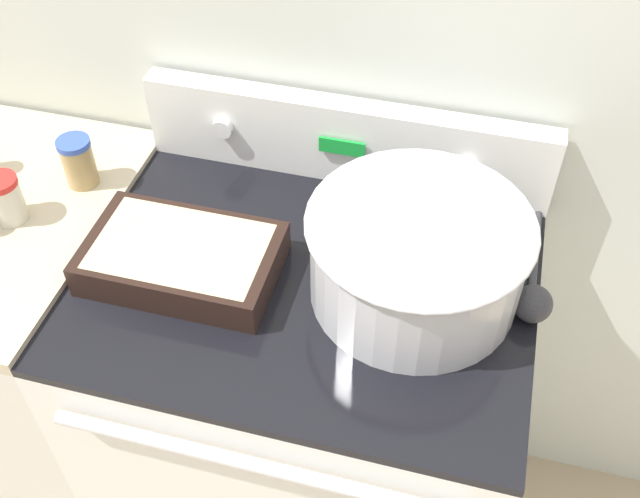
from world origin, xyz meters
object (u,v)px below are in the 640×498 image
Objects in this scene: casserole_dish at (182,257)px; mixing_bowl at (417,254)px; ladle at (533,296)px; spice_jar_blue_cap at (78,162)px; spice_jar_red_cap at (5,199)px.

mixing_bowl is at bearing 8.02° from casserole_dish.
ladle is (0.60, 0.07, -0.01)m from casserole_dish.
casserole_dish is at bearing -173.20° from ladle.
ladle is 2.85× the size of spice_jar_blue_cap.
mixing_bowl is 3.64× the size of spice_jar_blue_cap.
spice_jar_blue_cap is at bearing 149.49° from casserole_dish.
mixing_bowl is 1.12× the size of casserole_dish.
spice_jar_blue_cap is (-0.88, 0.09, 0.04)m from ladle.
ladle is (0.20, 0.02, -0.07)m from mixing_bowl.
ladle is 0.88m from spice_jar_blue_cap.
ladle is at bearing -5.96° from spice_jar_blue_cap.
casserole_dish and ladle have the same top height.
mixing_bowl is 0.69m from spice_jar_blue_cap.
mixing_bowl is 3.98× the size of spice_jar_red_cap.
casserole_dish is (-0.40, -0.06, -0.06)m from mixing_bowl.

